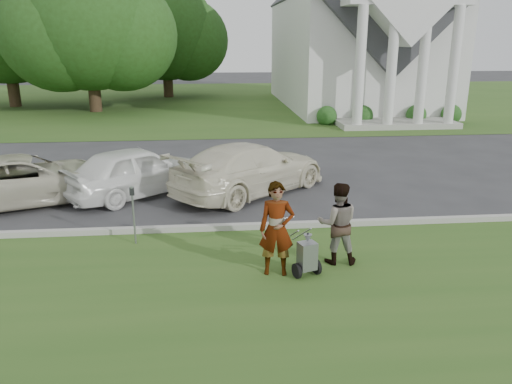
{
  "coord_description": "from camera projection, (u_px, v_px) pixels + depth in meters",
  "views": [
    {
      "loc": [
        -0.82,
        -10.74,
        4.44
      ],
      "look_at": [
        0.19,
        0.0,
        1.12
      ],
      "focal_mm": 35.0,
      "sensor_mm": 36.0,
      "label": 1
    }
  ],
  "objects": [
    {
      "name": "grass_strip",
      "position": [
        261.0,
        303.0,
        8.75
      ],
      "size": [
        80.0,
        7.0,
        0.01
      ],
      "primitive_type": "cube",
      "color": "#30551D",
      "rests_on": "ground"
    },
    {
      "name": "curb",
      "position": [
        246.0,
        227.0,
        12.1
      ],
      "size": [
        80.0,
        0.18,
        0.15
      ],
      "primitive_type": "cube",
      "color": "#9E9E93",
      "rests_on": "ground"
    },
    {
      "name": "tree_left",
      "position": [
        88.0,
        27.0,
        30.31
      ],
      "size": [
        10.63,
        8.4,
        9.71
      ],
      "color": "#332316",
      "rests_on": "ground"
    },
    {
      "name": "car_a",
      "position": [
        26.0,
        180.0,
        13.91
      ],
      "size": [
        5.39,
        3.87,
        1.36
      ],
      "primitive_type": "imported",
      "rotation": [
        0.0,
        0.0,
        1.94
      ],
      "color": "beige",
      "rests_on": "ground"
    },
    {
      "name": "parking_meter_near",
      "position": [
        133.0,
        208.0,
        11.03
      ],
      "size": [
        0.1,
        0.09,
        1.35
      ],
      "color": "gray",
      "rests_on": "ground"
    },
    {
      "name": "person_left",
      "position": [
        277.0,
        230.0,
        9.57
      ],
      "size": [
        0.73,
        0.53,
        1.86
      ],
      "primitive_type": "imported",
      "rotation": [
        0.0,
        0.0,
        -0.13
      ],
      "color": "#999999",
      "rests_on": "ground"
    },
    {
      "name": "person_right",
      "position": [
        338.0,
        224.0,
        10.09
      ],
      "size": [
        0.89,
        0.73,
        1.7
      ],
      "primitive_type": "imported",
      "rotation": [
        0.0,
        0.0,
        3.04
      ],
      "color": "#999999",
      "rests_on": "ground"
    },
    {
      "name": "tree_far",
      "position": [
        3.0,
        19.0,
        32.46
      ],
      "size": [
        11.64,
        9.2,
        10.73
      ],
      "color": "#332316",
      "rests_on": "ground"
    },
    {
      "name": "striping_cart",
      "position": [
        307.0,
        257.0,
        9.65
      ],
      "size": [
        0.72,
        1.09,
        0.94
      ],
      "rotation": [
        0.0,
        0.0,
        0.33
      ],
      "color": "black",
      "rests_on": "ground"
    },
    {
      "name": "tree_back",
      "position": [
        165.0,
        35.0,
        38.39
      ],
      "size": [
        9.61,
        7.6,
        8.89
      ],
      "color": "#332316",
      "rests_on": "ground"
    },
    {
      "name": "car_c",
      "position": [
        250.0,
        168.0,
        14.83
      ],
      "size": [
        5.34,
        4.96,
        1.51
      ],
      "primitive_type": "imported",
      "rotation": [
        0.0,
        0.0,
        2.27
      ],
      "color": "#EBE5C8",
      "rests_on": "ground"
    },
    {
      "name": "church",
      "position": [
        357.0,
        15.0,
        32.65
      ],
      "size": [
        9.19,
        19.0,
        24.1
      ],
      "color": "white",
      "rests_on": "ground"
    },
    {
      "name": "car_b",
      "position": [
        137.0,
        171.0,
        14.59
      ],
      "size": [
        4.49,
        4.04,
        1.48
      ],
      "primitive_type": "imported",
      "rotation": [
        0.0,
        0.0,
        2.23
      ],
      "color": "white",
      "rests_on": "ground"
    },
    {
      "name": "ground",
      "position": [
        248.0,
        238.0,
        11.6
      ],
      "size": [
        120.0,
        120.0,
        0.0
      ],
      "primitive_type": "plane",
      "color": "#333335",
      "rests_on": "ground"
    },
    {
      "name": "church_lawn",
      "position": [
        220.0,
        101.0,
        37.29
      ],
      "size": [
        80.0,
        30.0,
        0.01
      ],
      "primitive_type": "cube",
      "color": "#30551D",
      "rests_on": "ground"
    }
  ]
}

